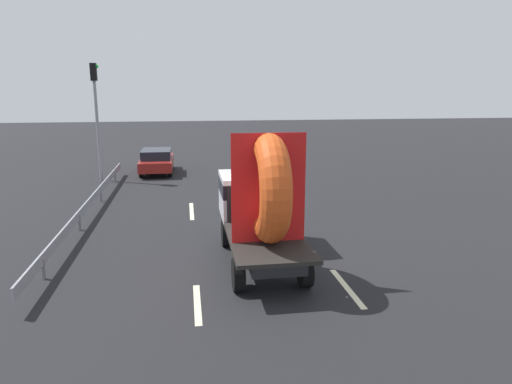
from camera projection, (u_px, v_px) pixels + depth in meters
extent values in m
plane|color=black|center=(264.00, 257.00, 13.87)|extent=(120.00, 120.00, 0.00)
cylinder|color=black|center=(226.00, 233.00, 14.79)|extent=(0.28, 0.85, 0.85)
cylinder|color=black|center=(278.00, 231.00, 15.04)|extent=(0.28, 0.85, 0.85)
cylinder|color=black|center=(238.00, 275.00, 11.49)|extent=(0.28, 0.85, 0.85)
cylinder|color=black|center=(305.00, 271.00, 11.74)|extent=(0.28, 0.85, 0.85)
cube|color=black|center=(261.00, 236.00, 13.13)|extent=(1.30, 5.44, 0.25)
cube|color=silver|center=(252.00, 195.00, 14.64)|extent=(2.00, 1.94, 1.35)
cube|color=black|center=(253.00, 186.00, 14.53)|extent=(2.02, 1.84, 0.44)
cube|color=black|center=(267.00, 241.00, 12.16)|extent=(2.00, 3.50, 0.10)
cube|color=black|center=(257.00, 203.00, 13.67)|extent=(1.80, 0.08, 1.10)
torus|color=#D84C19|center=(269.00, 188.00, 11.69)|extent=(0.78, 2.80, 2.80)
cube|color=red|center=(269.00, 188.00, 11.69)|extent=(1.90, 0.03, 2.80)
cylinder|color=black|center=(145.00, 164.00, 28.82)|extent=(0.23, 0.66, 0.66)
cylinder|color=black|center=(171.00, 163.00, 29.05)|extent=(0.23, 0.66, 0.66)
cylinder|color=black|center=(141.00, 172.00, 26.14)|extent=(0.23, 0.66, 0.66)
cylinder|color=black|center=(170.00, 171.00, 26.38)|extent=(0.23, 0.66, 0.66)
cube|color=maroon|center=(157.00, 163.00, 27.53)|extent=(1.86, 4.33, 0.57)
cube|color=black|center=(156.00, 154.00, 27.32)|extent=(1.67, 2.43, 0.52)
cylinder|color=gray|center=(98.00, 132.00, 24.75)|extent=(0.16, 0.16, 5.32)
cube|color=black|center=(93.00, 72.00, 24.07)|extent=(0.30, 0.36, 0.90)
sphere|color=#19D833|center=(96.00, 66.00, 24.03)|extent=(0.20, 0.20, 0.20)
cube|color=gray|center=(91.00, 201.00, 18.47)|extent=(0.06, 17.49, 0.32)
cylinder|color=slate|center=(43.00, 269.00, 12.20)|extent=(0.10, 0.10, 0.55)
cylinder|color=slate|center=(79.00, 223.00, 16.42)|extent=(0.10, 0.10, 0.55)
cylinder|color=slate|center=(101.00, 195.00, 20.63)|extent=(0.10, 0.10, 0.55)
cylinder|color=slate|center=(115.00, 177.00, 24.85)|extent=(0.10, 0.10, 0.55)
cube|color=beige|center=(197.00, 304.00, 10.85)|extent=(0.16, 2.10, 0.01)
cube|color=beige|center=(192.00, 211.00, 19.06)|extent=(0.16, 2.72, 0.01)
cube|color=beige|center=(347.00, 288.00, 11.73)|extent=(0.16, 2.38, 0.01)
cube|color=beige|center=(285.00, 212.00, 18.93)|extent=(0.16, 2.82, 0.01)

